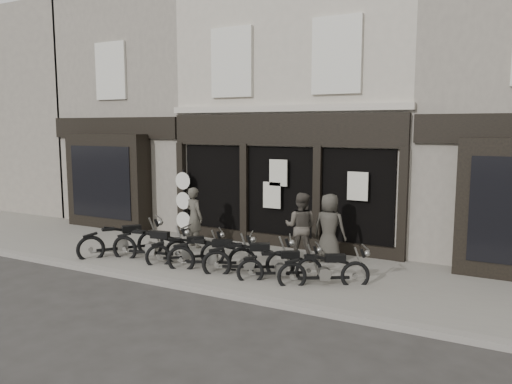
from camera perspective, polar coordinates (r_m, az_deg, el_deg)
The scene contains 17 objects.
ground_plane at distance 12.10m, azimuth -3.32°, elevation -9.57°, with size 90.00×90.00×0.00m, color #2D2B28.
pavement at distance 12.82m, azimuth -1.20°, elevation -8.29°, with size 30.00×4.20×0.12m, color slate.
kerb at distance 11.08m, azimuth -6.76°, elevation -10.88°, with size 30.00×0.25×0.13m, color gray.
central_building at distance 16.93m, azimuth 7.29°, elevation 9.25°, with size 7.30×6.22×8.34m.
neighbour_left at distance 20.05m, azimuth -10.18°, elevation 8.80°, with size 5.60×6.73×8.34m.
filler_left at distance 25.97m, azimuth -24.44°, elevation 8.07°, with size 11.00×6.00×8.20m, color gray.
motorcycle_0 at distance 13.88m, azimuth -15.01°, elevation -5.71°, with size 1.63×1.96×1.10m.
motorcycle_1 at distance 13.23m, azimuth -11.82°, elevation -6.31°, with size 2.22×0.77×1.07m.
motorcycle_2 at distance 12.79m, azimuth -7.91°, elevation -6.91°, with size 1.67×1.47×0.96m.
motorcycle_3 at distance 12.14m, azimuth -4.99°, elevation -7.49°, with size 2.05×1.13×1.05m.
motorcycle_4 at distance 11.73m, azimuth -0.74°, elevation -8.00°, with size 2.02×1.22×1.04m.
motorcycle_5 at distance 11.38m, azimuth 2.85°, elevation -8.74°, with size 1.72×1.26×0.93m.
motorcycle_6 at distance 11.07m, azimuth 7.88°, elevation -9.17°, with size 1.83×1.27×0.97m.
man_left at distance 14.32m, azimuth -7.06°, elevation -2.88°, with size 0.63×0.41×1.72m, color #444037.
man_centre at distance 12.87m, azimuth 5.15°, elevation -3.95°, with size 0.85×0.67×1.76m, color #453F38.
man_right at distance 12.86m, azimuth 8.39°, elevation -4.04°, with size 0.85×0.56×1.75m, color #38352F.
advert_sign_post at distance 15.76m, azimuth -8.26°, elevation -1.60°, with size 0.54×0.35×2.21m.
Camera 1 is at (6.06, -9.85, 3.55)m, focal length 35.00 mm.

